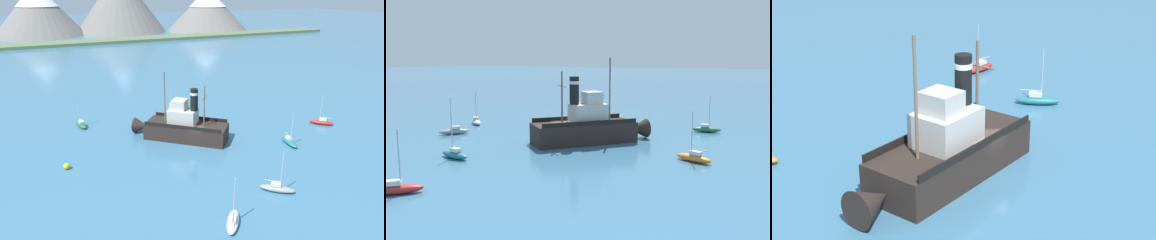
% 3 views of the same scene
% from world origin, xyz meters
% --- Properties ---
extents(ground_plane, '(600.00, 600.00, 0.00)m').
position_xyz_m(ground_plane, '(0.00, 0.00, 0.00)').
color(ground_plane, teal).
extents(old_tugboat, '(13.12, 11.95, 9.90)m').
position_xyz_m(old_tugboat, '(-0.94, 2.85, 1.83)').
color(old_tugboat, '#2D231E').
rests_on(old_tugboat, ground).
extents(sailboat_red, '(3.44, 3.49, 4.90)m').
position_xyz_m(sailboat_red, '(22.21, -1.34, 0.43)').
color(sailboat_red, '#B22823').
rests_on(sailboat_red, ground).
extents(sailboat_teal, '(1.70, 3.93, 4.90)m').
position_xyz_m(sailboat_teal, '(12.29, -5.44, 0.43)').
color(sailboat_teal, '#23757A').
rests_on(sailboat_teal, ground).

